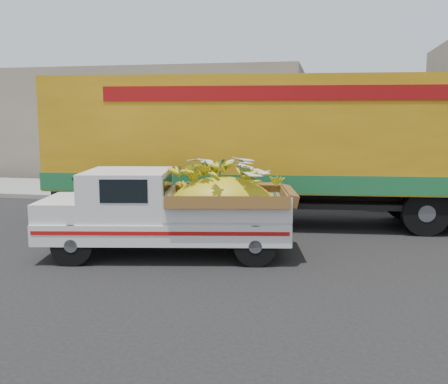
# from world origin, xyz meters

# --- Properties ---
(ground) EXTENTS (100.00, 100.00, 0.00)m
(ground) POSITION_xyz_m (0.00, 0.00, 0.00)
(ground) COLOR black
(ground) RESTS_ON ground
(curb) EXTENTS (60.00, 0.25, 0.15)m
(curb) POSITION_xyz_m (0.00, 5.17, 0.07)
(curb) COLOR gray
(curb) RESTS_ON ground
(sidewalk) EXTENTS (60.00, 4.00, 0.14)m
(sidewalk) POSITION_xyz_m (0.00, 7.27, 0.07)
(sidewalk) COLOR gray
(sidewalk) RESTS_ON ground
(building_left) EXTENTS (18.00, 6.00, 5.00)m
(building_left) POSITION_xyz_m (-8.00, 13.17, 2.50)
(building_left) COLOR gray
(building_left) RESTS_ON ground
(pickup_truck) EXTENTS (5.19, 2.69, 1.74)m
(pickup_truck) POSITION_xyz_m (-0.59, -0.71, 0.93)
(pickup_truck) COLOR black
(pickup_truck) RESTS_ON ground
(semi_trailer) EXTENTS (12.04, 3.72, 3.80)m
(semi_trailer) POSITION_xyz_m (0.97, 2.72, 2.12)
(semi_trailer) COLOR black
(semi_trailer) RESTS_ON ground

